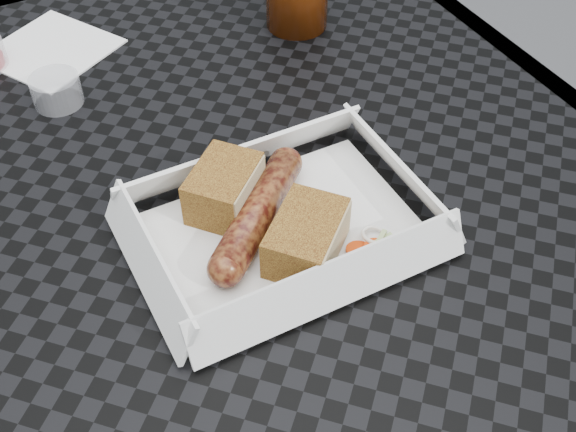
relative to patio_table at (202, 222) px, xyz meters
The scene contains 8 objects.
patio_table is the anchor object (origin of this frame).
food_tray 0.14m from the patio_table, 73.16° to the right, with size 0.22×0.15×0.00m, color white.
bratwurst 0.14m from the patio_table, 79.40° to the right, with size 0.13×0.12×0.03m.
bread_near 0.12m from the patio_table, 87.39° to the right, with size 0.07×0.05×0.04m, color olive.
bread_far 0.18m from the patio_table, 75.02° to the right, with size 0.07×0.05×0.04m, color olive.
veg_garnish 0.21m from the patio_table, 62.10° to the right, with size 0.03×0.03×0.00m.
napkin 0.27m from the patio_table, 105.01° to the left, with size 0.12×0.12×0.00m, color white.
condiment_cup_empty 0.20m from the patio_table, 118.68° to the left, with size 0.05×0.05×0.03m, color silver.
Camera 1 is at (-0.15, -0.48, 1.20)m, focal length 45.00 mm.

